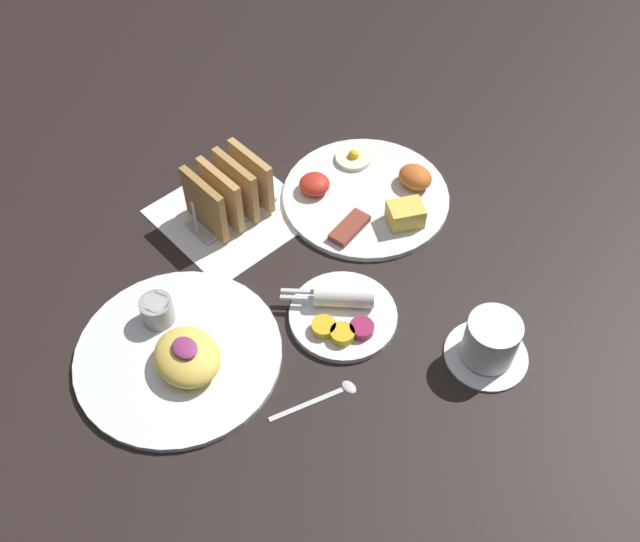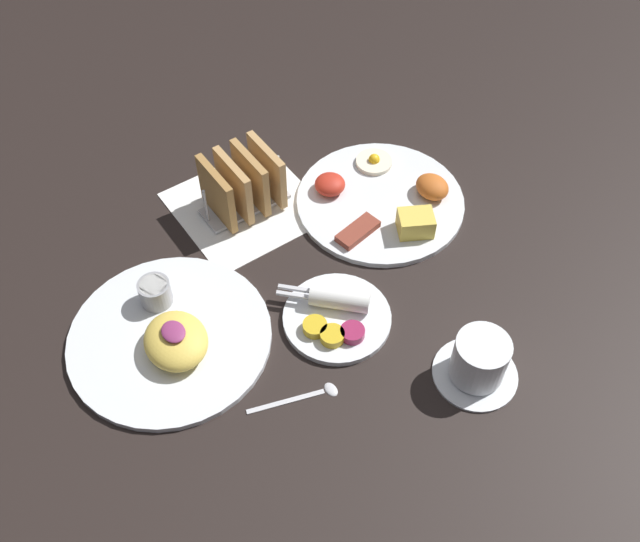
# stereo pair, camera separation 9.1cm
# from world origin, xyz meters

# --- Properties ---
(ground_plane) EXTENTS (3.00, 3.00, 0.00)m
(ground_plane) POSITION_xyz_m (0.00, 0.00, 0.00)
(ground_plane) COLOR black
(napkin_flat) EXTENTS (0.22, 0.22, 0.00)m
(napkin_flat) POSITION_xyz_m (-0.14, 0.03, 0.00)
(napkin_flat) COLOR white
(napkin_flat) RESTS_ON ground_plane
(plate_breakfast) EXTENTS (0.28, 0.28, 0.05)m
(plate_breakfast) POSITION_xyz_m (-0.01, 0.22, 0.01)
(plate_breakfast) COLOR white
(plate_breakfast) RESTS_ON ground_plane
(plate_condiments) EXTENTS (0.17, 0.16, 0.04)m
(plate_condiments) POSITION_xyz_m (0.14, 0.02, 0.01)
(plate_condiments) COLOR white
(plate_condiments) RESTS_ON ground_plane
(plate_foreground) EXTENTS (0.30, 0.30, 0.06)m
(plate_foreground) POSITION_xyz_m (0.03, -0.20, 0.01)
(plate_foreground) COLOR white
(plate_foreground) RESTS_ON ground_plane
(toast_rack) EXTENTS (0.10, 0.15, 0.10)m
(toast_rack) POSITION_xyz_m (-0.14, 0.03, 0.05)
(toast_rack) COLOR #B7B7BC
(toast_rack) RESTS_ON ground_plane
(coffee_cup) EXTENTS (0.12, 0.12, 0.08)m
(coffee_cup) POSITION_xyz_m (0.32, 0.12, 0.04)
(coffee_cup) COLOR white
(coffee_cup) RESTS_ON ground_plane
(teaspoon) EXTENTS (0.05, 0.12, 0.01)m
(teaspoon) POSITION_xyz_m (0.22, -0.09, 0.00)
(teaspoon) COLOR silver
(teaspoon) RESTS_ON ground_plane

